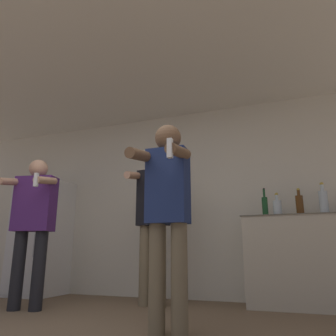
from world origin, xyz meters
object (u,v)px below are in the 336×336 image
at_px(bottle_brown_liquor, 324,201).
at_px(person_spectator_back, 153,213).
at_px(bottle_tall_gin, 277,207).
at_px(person_woman_foreground, 167,204).
at_px(refrigerator, 41,237).
at_px(person_man_side, 33,219).
at_px(bottle_amber_bourbon, 300,204).
at_px(bottle_red_label, 265,206).

bearing_deg(bottle_brown_liquor, person_spectator_back, -169.41).
distance_m(bottle_tall_gin, person_woman_foreground, 1.74).
bearing_deg(refrigerator, bottle_brown_liquor, 0.27).
height_order(refrigerator, person_man_side, person_man_side).
bearing_deg(person_man_side, bottle_brown_liquor, 19.25).
bearing_deg(bottle_tall_gin, bottle_amber_bourbon, 0.00).
bearing_deg(bottle_tall_gin, person_spectator_back, -165.86).
bearing_deg(person_man_side, refrigerator, 126.44).
distance_m(bottle_amber_bourbon, person_man_side, 2.99).
relative_size(bottle_brown_liquor, person_spectator_back, 0.20).
bearing_deg(refrigerator, bottle_red_label, 0.32).
distance_m(bottle_amber_bourbon, person_woman_foreground, 1.86).
distance_m(refrigerator, bottle_amber_bourbon, 3.57).
bearing_deg(bottle_red_label, person_spectator_back, -164.41).
bearing_deg(person_spectator_back, bottle_brown_liquor, 10.59).
xyz_separation_m(bottle_brown_liquor, bottle_red_label, (-0.63, 0.00, -0.02)).
relative_size(bottle_red_label, person_spectator_back, 0.19).
distance_m(bottle_brown_liquor, person_woman_foreground, 2.01).
distance_m(bottle_brown_liquor, bottle_tall_gin, 0.49).
bearing_deg(bottle_brown_liquor, refrigerator, -179.73).
height_order(refrigerator, person_woman_foreground, person_woman_foreground).
xyz_separation_m(bottle_red_label, person_spectator_back, (-1.27, -0.35, -0.07)).
relative_size(person_woman_foreground, person_man_side, 1.00).
relative_size(bottle_amber_bourbon, person_man_side, 0.19).
xyz_separation_m(bottle_amber_bourbon, person_spectator_back, (-1.65, -0.35, -0.07)).
relative_size(bottle_red_label, person_man_side, 0.21).
xyz_separation_m(refrigerator, person_woman_foreground, (2.53, -1.53, 0.14)).
relative_size(bottle_red_label, person_woman_foreground, 0.21).
bearing_deg(refrigerator, bottle_tall_gin, 0.30).
relative_size(bottle_red_label, bottle_amber_bourbon, 1.08).
bearing_deg(person_spectator_back, person_woman_foreground, -62.42).
xyz_separation_m(bottle_brown_liquor, bottle_amber_bourbon, (-0.25, 0.00, -0.02)).
xyz_separation_m(bottle_red_label, bottle_tall_gin, (0.14, -0.00, -0.02)).
xyz_separation_m(refrigerator, bottle_tall_gin, (3.31, 0.02, 0.28)).
distance_m(refrigerator, bottle_tall_gin, 3.33).
bearing_deg(bottle_red_label, person_man_side, -156.24).
xyz_separation_m(bottle_tall_gin, person_spectator_back, (-1.41, -0.35, -0.05)).
height_order(bottle_brown_liquor, person_woman_foreground, person_woman_foreground).
xyz_separation_m(refrigerator, person_spectator_back, (1.91, -0.34, 0.23)).
xyz_separation_m(bottle_brown_liquor, bottle_tall_gin, (-0.49, -0.00, -0.04)).
bearing_deg(bottle_amber_bourbon, person_man_side, -159.17).
bearing_deg(person_spectator_back, bottle_amber_bourbon, 12.14).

